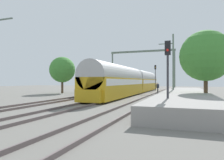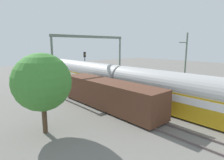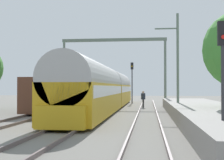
% 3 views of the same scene
% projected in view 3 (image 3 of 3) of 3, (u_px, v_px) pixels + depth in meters
% --- Properties ---
extents(ground, '(120.00, 120.00, 0.00)m').
position_uv_depth(ground, '(82.00, 121.00, 19.73)').
color(ground, slate).
extents(track_far_west, '(1.52, 60.00, 0.16)m').
position_uv_depth(track_far_west, '(20.00, 119.00, 20.18)').
color(track_far_west, '#655756').
rests_on(track_far_west, ground).
extents(track_west, '(1.52, 60.00, 0.16)m').
position_uv_depth(track_west, '(82.00, 120.00, 19.73)').
color(track_west, '#655756').
rests_on(track_west, ground).
extents(track_east, '(1.52, 60.00, 0.16)m').
position_uv_depth(track_east, '(147.00, 121.00, 19.28)').
color(track_east, '#655756').
rests_on(track_east, ground).
extents(platform, '(4.40, 28.00, 0.90)m').
position_uv_depth(platform, '(206.00, 113.00, 20.83)').
color(platform, gray).
rests_on(platform, ground).
extents(passenger_train, '(2.93, 32.85, 3.82)m').
position_uv_depth(passenger_train, '(107.00, 89.00, 31.11)').
color(passenger_train, gold).
rests_on(passenger_train, ground).
extents(freight_car, '(2.80, 13.00, 2.70)m').
position_uv_depth(freight_car, '(61.00, 94.00, 29.37)').
color(freight_car, '#563323').
rests_on(freight_car, ground).
extents(person_crossing, '(0.44, 0.46, 1.73)m').
position_uv_depth(person_crossing, '(143.00, 98.00, 32.89)').
color(person_crossing, '#303030').
rests_on(person_crossing, ground).
extents(railway_signal_near, '(0.36, 0.30, 4.55)m').
position_uv_depth(railway_signal_near, '(223.00, 65.00, 11.74)').
color(railway_signal_near, '#2D2D33').
rests_on(railway_signal_near, ground).
extents(railway_signal_far, '(0.36, 0.30, 5.35)m').
position_uv_depth(railway_signal_far, '(132.00, 77.00, 41.76)').
color(railway_signal_far, '#2D2D33').
rests_on(railway_signal_far, ground).
extents(catenary_gantry, '(12.36, 0.28, 7.86)m').
position_uv_depth(catenary_gantry, '(114.00, 57.00, 37.55)').
color(catenary_gantry, slate).
rests_on(catenary_gantry, ground).
extents(catenary_pole_east_mid, '(1.90, 0.20, 8.00)m').
position_uv_depth(catenary_pole_east_mid, '(177.00, 62.00, 25.38)').
color(catenary_pole_east_mid, slate).
rests_on(catenary_pole_east_mid, ground).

